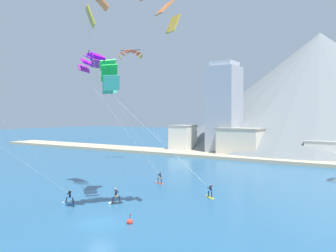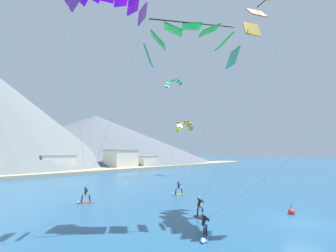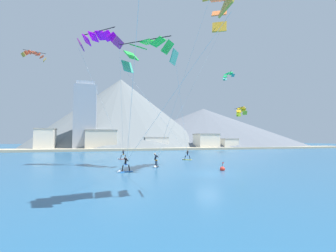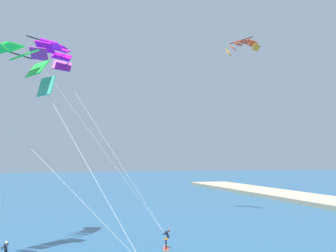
{
  "view_description": "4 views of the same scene",
  "coord_description": "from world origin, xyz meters",
  "px_view_note": "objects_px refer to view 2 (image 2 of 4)",
  "views": [
    {
      "loc": [
        24.22,
        -24.7,
        10.04
      ],
      "look_at": [
        -0.38,
        11.66,
        8.6
      ],
      "focal_mm": 40.0,
      "sensor_mm": 36.0,
      "label": 1
    },
    {
      "loc": [
        -21.97,
        -6.05,
        5.4
      ],
      "look_at": [
        2.78,
        15.94,
        8.56
      ],
      "focal_mm": 28.0,
      "sensor_mm": 36.0,
      "label": 2
    },
    {
      "loc": [
        -10.5,
        -20.85,
        3.36
      ],
      "look_at": [
        -0.02,
        14.36,
        5.66
      ],
      "focal_mm": 24.0,
      "sensor_mm": 36.0,
      "label": 3
    },
    {
      "loc": [
        31.03,
        8.49,
        7.65
      ],
      "look_at": [
        0.46,
        17.09,
        9.72
      ],
      "focal_mm": 50.0,
      "sensor_mm": 36.0,
      "label": 4
    }
  ],
  "objects_px": {
    "kitesurfer_near_trail": "(177,191)",
    "parafoil_kite_near_trail": "(191,41)",
    "kitesurfer_far_left": "(204,232)",
    "parafoil_kite_distant_high_outer": "(173,82)",
    "parafoil_kite_mid_center": "(109,0)",
    "parafoil_kite_distant_low_drift": "(184,125)",
    "kitesurfer_near_lead": "(201,211)",
    "race_marker_buoy": "(291,212)",
    "kitesurfer_mid_center": "(84,198)"
  },
  "relations": [
    {
      "from": "kitesurfer_near_trail",
      "to": "race_marker_buoy",
      "type": "bearing_deg",
      "value": -94.23
    },
    {
      "from": "kitesurfer_near_lead",
      "to": "kitesurfer_mid_center",
      "type": "xyz_separation_m",
      "value": [
        -2.97,
        12.73,
        -0.04
      ]
    },
    {
      "from": "kitesurfer_mid_center",
      "to": "parafoil_kite_near_trail",
      "type": "distance_m",
      "value": 18.96
    },
    {
      "from": "kitesurfer_near_trail",
      "to": "kitesurfer_mid_center",
      "type": "bearing_deg",
      "value": 158.46
    },
    {
      "from": "kitesurfer_near_trail",
      "to": "race_marker_buoy",
      "type": "height_order",
      "value": "kitesurfer_near_trail"
    },
    {
      "from": "kitesurfer_near_lead",
      "to": "parafoil_kite_near_trail",
      "type": "bearing_deg",
      "value": 169.8
    },
    {
      "from": "parafoil_kite_distant_low_drift",
      "to": "parafoil_kite_distant_high_outer",
      "type": "bearing_deg",
      "value": 177.93
    },
    {
      "from": "parafoil_kite_mid_center",
      "to": "parafoil_kite_distant_low_drift",
      "type": "xyz_separation_m",
      "value": [
        36.41,
        21.33,
        -5.43
      ]
    },
    {
      "from": "kitesurfer_mid_center",
      "to": "parafoil_kite_near_trail",
      "type": "relative_size",
      "value": 0.12
    },
    {
      "from": "parafoil_kite_distant_low_drift",
      "to": "kitesurfer_near_lead",
      "type": "bearing_deg",
      "value": -139.94
    },
    {
      "from": "kitesurfer_mid_center",
      "to": "kitesurfer_near_trail",
      "type": "bearing_deg",
      "value": -21.54
    },
    {
      "from": "kitesurfer_near_lead",
      "to": "parafoil_kite_distant_high_outer",
      "type": "xyz_separation_m",
      "value": [
        25.9,
        24.98,
        20.24
      ]
    },
    {
      "from": "kitesurfer_near_trail",
      "to": "kitesurfer_far_left",
      "type": "height_order",
      "value": "kitesurfer_near_trail"
    },
    {
      "from": "kitesurfer_mid_center",
      "to": "race_marker_buoy",
      "type": "distance_m",
      "value": 20.02
    },
    {
      "from": "race_marker_buoy",
      "to": "kitesurfer_near_trail",
      "type": "bearing_deg",
      "value": 85.77
    },
    {
      "from": "kitesurfer_near_trail",
      "to": "parafoil_kite_near_trail",
      "type": "xyz_separation_m",
      "value": [
        -8.3,
        -8.48,
        14.09
      ]
    },
    {
      "from": "kitesurfer_far_left",
      "to": "parafoil_kite_near_trail",
      "type": "height_order",
      "value": "parafoil_kite_near_trail"
    },
    {
      "from": "parafoil_kite_distant_low_drift",
      "to": "kitesurfer_mid_center",
      "type": "bearing_deg",
      "value": -159.56
    },
    {
      "from": "kitesurfer_mid_center",
      "to": "kitesurfer_near_lead",
      "type": "bearing_deg",
      "value": -76.87
    },
    {
      "from": "kitesurfer_near_trail",
      "to": "parafoil_kite_distant_high_outer",
      "type": "xyz_separation_m",
      "value": [
        18.52,
        16.34,
        20.32
      ]
    },
    {
      "from": "parafoil_kite_mid_center",
      "to": "race_marker_buoy",
      "type": "distance_m",
      "value": 22.88
    },
    {
      "from": "kitesurfer_mid_center",
      "to": "parafoil_kite_mid_center",
      "type": "distance_m",
      "value": 19.1
    },
    {
      "from": "kitesurfer_near_trail",
      "to": "parafoil_kite_distant_high_outer",
      "type": "bearing_deg",
      "value": 41.42
    },
    {
      "from": "kitesurfer_near_lead",
      "to": "parafoil_kite_distant_low_drift",
      "type": "relative_size",
      "value": 0.34
    },
    {
      "from": "kitesurfer_near_lead",
      "to": "parafoil_kite_near_trail",
      "type": "xyz_separation_m",
      "value": [
        -0.93,
        0.17,
        14.02
      ]
    },
    {
      "from": "kitesurfer_near_trail",
      "to": "kitesurfer_mid_center",
      "type": "height_order",
      "value": "kitesurfer_mid_center"
    },
    {
      "from": "kitesurfer_mid_center",
      "to": "parafoil_kite_mid_center",
      "type": "relative_size",
      "value": 0.11
    },
    {
      "from": "parafoil_kite_near_trail",
      "to": "kitesurfer_far_left",
      "type": "bearing_deg",
      "value": -134.94
    },
    {
      "from": "kitesurfer_near_lead",
      "to": "parafoil_kite_distant_high_outer",
      "type": "height_order",
      "value": "parafoil_kite_distant_high_outer"
    },
    {
      "from": "parafoil_kite_near_trail",
      "to": "parafoil_kite_mid_center",
      "type": "bearing_deg",
      "value": 150.54
    },
    {
      "from": "parafoil_kite_distant_low_drift",
      "to": "race_marker_buoy",
      "type": "relative_size",
      "value": 5.14
    },
    {
      "from": "kitesurfer_far_left",
      "to": "kitesurfer_mid_center",
      "type": "bearing_deg",
      "value": 85.67
    },
    {
      "from": "parafoil_kite_distant_low_drift",
      "to": "race_marker_buoy",
      "type": "bearing_deg",
      "value": -127.86
    },
    {
      "from": "parafoil_kite_distant_low_drift",
      "to": "parafoil_kite_near_trail",
      "type": "bearing_deg",
      "value": -141.0
    },
    {
      "from": "kitesurfer_far_left",
      "to": "parafoil_kite_mid_center",
      "type": "distance_m",
      "value": 17.82
    },
    {
      "from": "race_marker_buoy",
      "to": "parafoil_kite_distant_low_drift",
      "type": "bearing_deg",
      "value": 52.14
    },
    {
      "from": "kitesurfer_far_left",
      "to": "parafoil_kite_near_trail",
      "type": "bearing_deg",
      "value": 45.06
    },
    {
      "from": "kitesurfer_far_left",
      "to": "parafoil_kite_distant_low_drift",
      "type": "distance_m",
      "value": 45.13
    },
    {
      "from": "kitesurfer_mid_center",
      "to": "kitesurfer_far_left",
      "type": "relative_size",
      "value": 1.02
    },
    {
      "from": "kitesurfer_mid_center",
      "to": "parafoil_kite_near_trail",
      "type": "xyz_separation_m",
      "value": [
        2.04,
        -12.56,
        14.06
      ]
    },
    {
      "from": "kitesurfer_far_left",
      "to": "race_marker_buoy",
      "type": "distance_m",
      "value": 10.71
    },
    {
      "from": "parafoil_kite_near_trail",
      "to": "parafoil_kite_distant_low_drift",
      "type": "height_order",
      "value": "parafoil_kite_near_trail"
    },
    {
      "from": "kitesurfer_near_lead",
      "to": "race_marker_buoy",
      "type": "xyz_separation_m",
      "value": [
        6.37,
        -4.97,
        -0.39
      ]
    },
    {
      "from": "kitesurfer_far_left",
      "to": "parafoil_kite_mid_center",
      "type": "bearing_deg",
      "value": 112.19
    },
    {
      "from": "kitesurfer_near_lead",
      "to": "parafoil_kite_distant_low_drift",
      "type": "bearing_deg",
      "value": 40.06
    },
    {
      "from": "kitesurfer_near_lead",
      "to": "kitesurfer_mid_center",
      "type": "distance_m",
      "value": 13.07
    },
    {
      "from": "kitesurfer_near_lead",
      "to": "parafoil_kite_mid_center",
      "type": "bearing_deg",
      "value": 152.85
    },
    {
      "from": "parafoil_kite_mid_center",
      "to": "kitesurfer_near_trail",
      "type": "bearing_deg",
      "value": 19.81
    },
    {
      "from": "kitesurfer_mid_center",
      "to": "parafoil_kite_distant_high_outer",
      "type": "xyz_separation_m",
      "value": [
        28.87,
        12.25,
        20.28
      ]
    },
    {
      "from": "kitesurfer_near_trail",
      "to": "parafoil_kite_distant_high_outer",
      "type": "relative_size",
      "value": 0.36
    }
  ]
}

